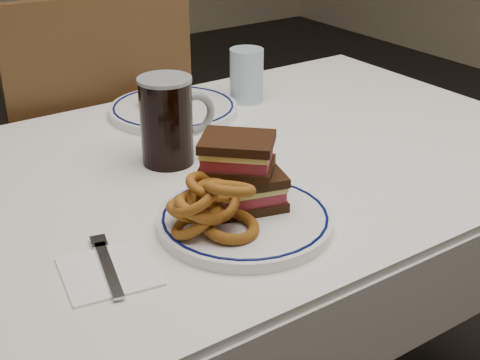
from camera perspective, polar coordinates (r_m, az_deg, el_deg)
dining_table at (r=1.35m, az=0.72°, el=-1.92°), size 1.27×0.87×0.75m
chair_far at (r=1.84m, az=-12.32°, el=1.88°), size 0.49×0.49×0.99m
main_plate at (r=1.05m, az=0.43°, el=-3.39°), size 0.28×0.28×0.02m
reuben_sandwich at (r=1.05m, az=0.19°, el=0.68°), size 0.15×0.14×0.12m
onion_rings_main at (r=0.99m, az=-2.67°, el=-2.33°), size 0.14×0.13×0.12m
ketchup_ramekin at (r=1.08m, az=-3.14°, el=-1.18°), size 0.05×0.05×0.03m
beer_mug at (r=1.25m, az=-6.14°, el=5.13°), size 0.15×0.10×0.17m
water_glass at (r=1.57m, az=0.56°, el=8.93°), size 0.08×0.08×0.12m
far_plate at (r=1.51m, az=-5.69°, el=6.05°), size 0.29×0.29×0.02m
onion_rings_far at (r=1.49m, az=-6.30°, el=6.85°), size 0.11×0.14×0.08m
napkin_fork at (r=0.97m, az=-11.15°, el=-7.53°), size 0.15×0.17×0.01m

